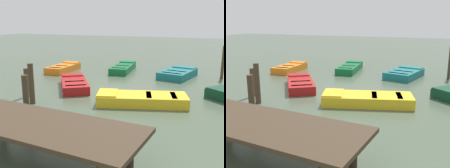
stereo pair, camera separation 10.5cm
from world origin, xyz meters
TOP-DOWN VIEW (x-y plane):
  - ground_plane at (0.00, 0.00)m, footprint 80.00×80.00m
  - dock_segment at (-0.81, 6.41)m, footprint 5.12×2.21m
  - rowboat_orange at (4.78, -3.42)m, footprint 1.22×2.70m
  - rowboat_yellow at (-1.79, 1.36)m, footprint 3.69×2.23m
  - rowboat_red at (1.94, 0.13)m, footprint 2.65×3.13m
  - rowboat_teal at (-2.33, -4.36)m, footprint 2.03×2.93m
  - rowboat_green at (1.24, -4.95)m, footprint 1.46×3.32m
  - mooring_piling_near_right at (2.23, 2.89)m, footprint 0.21×0.21m
  - mooring_piling_center at (-4.68, -4.92)m, footprint 0.16×0.16m
  - mooring_piling_near_left at (1.46, 4.15)m, footprint 0.21×0.21m
  - mooring_piling_mid_left at (3.06, 2.18)m, footprint 0.19×0.19m
  - marker_buoy at (2.38, 4.41)m, footprint 0.36×0.36m

SIDE VIEW (x-z plane):
  - ground_plane at x=0.00m, z-range 0.00..0.00m
  - rowboat_yellow at x=-1.79m, z-range -0.01..0.45m
  - rowboat_green at x=1.24m, z-range -0.01..0.45m
  - rowboat_red at x=1.94m, z-range -0.01..0.45m
  - rowboat_teal at x=-2.33m, z-range -0.01..0.45m
  - rowboat_orange at x=4.78m, z-range -0.01..0.45m
  - marker_buoy at x=2.38m, z-range 0.05..0.53m
  - mooring_piling_mid_left at x=3.06m, z-range 0.00..1.24m
  - mooring_piling_near_left at x=1.46m, z-range 0.00..1.45m
  - mooring_piling_near_right at x=2.23m, z-range 0.00..1.60m
  - dock_segment at x=-0.81m, z-range 0.36..1.31m
  - mooring_piling_center at x=-4.68m, z-range 0.00..1.84m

